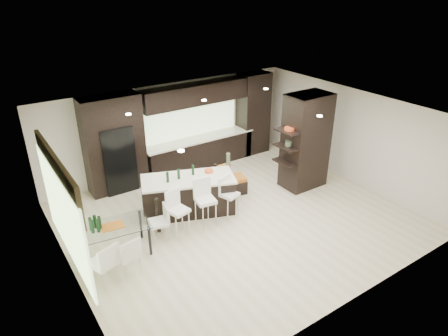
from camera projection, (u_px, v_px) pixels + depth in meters
ground at (237, 218)px, 10.06m from camera, size 8.00×8.00×0.00m
back_wall at (171, 127)px, 12.08m from camera, size 8.00×0.02×2.70m
left_wall at (65, 222)px, 7.46m from camera, size 0.02×7.00×2.70m
right_wall at (351, 136)px, 11.47m from camera, size 0.02×7.00×2.70m
ceiling at (239, 115)px, 8.88m from camera, size 8.00×7.00×0.02m
window_left at (64, 216)px, 7.63m from camera, size 0.04×3.20×1.90m
window_back at (188, 118)px, 12.27m from camera, size 3.40×0.04×1.20m
stone_accent at (57, 174)px, 7.25m from camera, size 0.08×3.00×0.80m
ceiling_spots at (233, 113)px, 9.07m from camera, size 4.00×3.00×0.02m
back_cabinetry at (190, 127)px, 12.09m from camera, size 6.80×0.68×2.70m
refrigerator at (116, 158)px, 11.02m from camera, size 0.90×0.68×1.90m
partition_column at (306, 141)px, 11.07m from camera, size 1.20×0.80×2.70m
kitchen_island at (189, 195)px, 10.13m from camera, size 2.51×1.76×0.96m
stool_left at (179, 218)px, 9.18m from camera, size 0.50×0.50×0.93m
stool_mid at (206, 208)px, 9.51m from camera, size 0.50×0.50×1.00m
stool_right at (229, 202)px, 9.91m from camera, size 0.49×0.49×0.88m
bench at (223, 187)px, 11.01m from camera, size 1.33×0.72×0.48m
floor_vase at (228, 175)px, 10.79m from camera, size 0.52×0.52×1.28m
dining_table at (115, 241)px, 8.58m from camera, size 1.60×1.03×0.73m
chair_near at (127, 257)px, 8.02m from camera, size 0.53×0.53×0.82m
chair_far at (104, 265)px, 7.76m from camera, size 0.60×0.60×0.87m
chair_end at (159, 225)px, 9.09m from camera, size 0.49×0.49×0.77m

